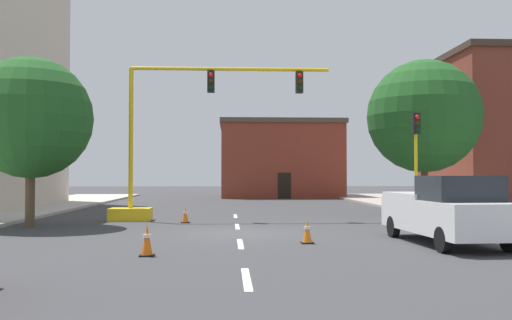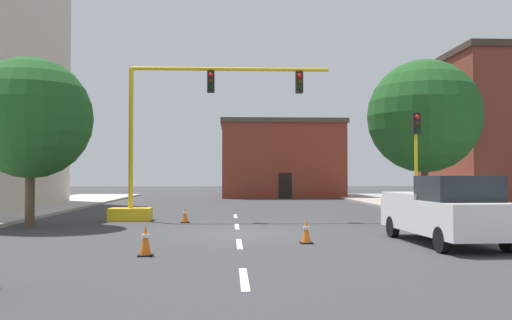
{
  "view_description": "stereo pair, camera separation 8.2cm",
  "coord_description": "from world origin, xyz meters",
  "px_view_note": "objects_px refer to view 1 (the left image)",
  "views": [
    {
      "loc": [
        -0.36,
        -19.38,
        2.01
      ],
      "look_at": [
        0.95,
        6.87,
        2.71
      ],
      "focal_mm": 39.29,
      "sensor_mm": 36.0,
      "label": 1
    },
    {
      "loc": [
        -0.28,
        -19.39,
        2.01
      ],
      "look_at": [
        0.95,
        6.87,
        2.71
      ],
      "focal_mm": 39.29,
      "sensor_mm": 36.0,
      "label": 2
    }
  ],
  "objects_px": {
    "pickup_truck_white": "(446,211)",
    "traffic_cone_roadside_c": "(307,232)",
    "traffic_cone_roadside_b": "(147,241)",
    "tree_left_near": "(31,118)",
    "tree_right_mid": "(424,116)",
    "traffic_cone_roadside_a": "(185,215)",
    "traffic_signal_gantry": "(160,169)",
    "traffic_light_pole_right": "(416,141)"
  },
  "relations": [
    {
      "from": "tree_right_mid",
      "to": "traffic_cone_roadside_c",
      "type": "bearing_deg",
      "value": -123.13
    },
    {
      "from": "tree_right_mid",
      "to": "traffic_cone_roadside_a",
      "type": "distance_m",
      "value": 13.57
    },
    {
      "from": "traffic_signal_gantry",
      "to": "pickup_truck_white",
      "type": "relative_size",
      "value": 1.77
    },
    {
      "from": "pickup_truck_white",
      "to": "traffic_cone_roadside_a",
      "type": "bearing_deg",
      "value": 136.94
    },
    {
      "from": "traffic_signal_gantry",
      "to": "tree_left_near",
      "type": "bearing_deg",
      "value": -149.22
    },
    {
      "from": "traffic_light_pole_right",
      "to": "pickup_truck_white",
      "type": "relative_size",
      "value": 0.87
    },
    {
      "from": "traffic_signal_gantry",
      "to": "traffic_cone_roadside_a",
      "type": "xyz_separation_m",
      "value": [
        1.23,
        -1.31,
        -1.96
      ]
    },
    {
      "from": "traffic_light_pole_right",
      "to": "traffic_cone_roadside_c",
      "type": "distance_m",
      "value": 10.79
    },
    {
      "from": "traffic_signal_gantry",
      "to": "pickup_truck_white",
      "type": "xyz_separation_m",
      "value": [
        9.36,
        -8.91,
        -1.31
      ]
    },
    {
      "from": "tree_right_mid",
      "to": "traffic_signal_gantry",
      "type": "bearing_deg",
      "value": -165.81
    },
    {
      "from": "tree_left_near",
      "to": "tree_right_mid",
      "type": "xyz_separation_m",
      "value": [
        17.76,
        6.09,
        0.8
      ]
    },
    {
      "from": "traffic_signal_gantry",
      "to": "traffic_cone_roadside_a",
      "type": "distance_m",
      "value": 2.65
    },
    {
      "from": "traffic_cone_roadside_c",
      "to": "traffic_signal_gantry",
      "type": "bearing_deg",
      "value": 121.97
    },
    {
      "from": "traffic_cone_roadside_b",
      "to": "pickup_truck_white",
      "type": "bearing_deg",
      "value": 13.48
    },
    {
      "from": "traffic_light_pole_right",
      "to": "traffic_cone_roadside_c",
      "type": "xyz_separation_m",
      "value": [
        -6.1,
        -8.31,
        -3.18
      ]
    },
    {
      "from": "traffic_cone_roadside_a",
      "to": "traffic_signal_gantry",
      "type": "bearing_deg",
      "value": 133.23
    },
    {
      "from": "traffic_cone_roadside_c",
      "to": "pickup_truck_white",
      "type": "bearing_deg",
      "value": -4.93
    },
    {
      "from": "tree_right_mid",
      "to": "traffic_cone_roadside_c",
      "type": "relative_size",
      "value": 11.12
    },
    {
      "from": "traffic_cone_roadside_a",
      "to": "traffic_cone_roadside_c",
      "type": "relative_size",
      "value": 0.93
    },
    {
      "from": "traffic_signal_gantry",
      "to": "tree_right_mid",
      "type": "relative_size",
      "value": 1.22
    },
    {
      "from": "pickup_truck_white",
      "to": "traffic_cone_roadside_b",
      "type": "bearing_deg",
      "value": -166.52
    },
    {
      "from": "traffic_signal_gantry",
      "to": "traffic_light_pole_right",
      "type": "height_order",
      "value": "traffic_signal_gantry"
    },
    {
      "from": "traffic_light_pole_right",
      "to": "tree_left_near",
      "type": "xyz_separation_m",
      "value": [
        -16.11,
        -2.53,
        0.71
      ]
    },
    {
      "from": "traffic_signal_gantry",
      "to": "tree_left_near",
      "type": "height_order",
      "value": "traffic_signal_gantry"
    },
    {
      "from": "traffic_signal_gantry",
      "to": "traffic_light_pole_right",
      "type": "relative_size",
      "value": 2.02
    },
    {
      "from": "tree_right_mid",
      "to": "pickup_truck_white",
      "type": "distance_m",
      "value": 13.4
    },
    {
      "from": "traffic_signal_gantry",
      "to": "traffic_cone_roadside_c",
      "type": "bearing_deg",
      "value": -58.03
    },
    {
      "from": "traffic_cone_roadside_b",
      "to": "traffic_cone_roadside_c",
      "type": "bearing_deg",
      "value": 28.48
    },
    {
      "from": "pickup_truck_white",
      "to": "traffic_signal_gantry",
      "type": "bearing_deg",
      "value": 136.43
    },
    {
      "from": "tree_left_near",
      "to": "traffic_cone_roadside_a",
      "type": "height_order",
      "value": "tree_left_near"
    },
    {
      "from": "traffic_cone_roadside_a",
      "to": "traffic_cone_roadside_b",
      "type": "distance_m",
      "value": 9.61
    },
    {
      "from": "pickup_truck_white",
      "to": "traffic_cone_roadside_c",
      "type": "bearing_deg",
      "value": 175.07
    },
    {
      "from": "traffic_light_pole_right",
      "to": "traffic_cone_roadside_c",
      "type": "bearing_deg",
      "value": -126.29
    },
    {
      "from": "pickup_truck_white",
      "to": "traffic_light_pole_right",
      "type": "bearing_deg",
      "value": 76.48
    },
    {
      "from": "traffic_light_pole_right",
      "to": "tree_left_near",
      "type": "bearing_deg",
      "value": -171.08
    },
    {
      "from": "traffic_cone_roadside_b",
      "to": "traffic_cone_roadside_c",
      "type": "distance_m",
      "value": 4.93
    },
    {
      "from": "tree_right_mid",
      "to": "traffic_cone_roadside_a",
      "type": "xyz_separation_m",
      "value": [
        -11.86,
        -4.62,
        -4.7
      ]
    },
    {
      "from": "traffic_signal_gantry",
      "to": "tree_left_near",
      "type": "distance_m",
      "value": 5.77
    },
    {
      "from": "pickup_truck_white",
      "to": "traffic_cone_roadside_b",
      "type": "xyz_separation_m",
      "value": [
        -8.35,
        -2.0,
        -0.59
      ]
    },
    {
      "from": "traffic_cone_roadside_c",
      "to": "traffic_cone_roadside_b",
      "type": "bearing_deg",
      "value": -151.52
    },
    {
      "from": "traffic_cone_roadside_b",
      "to": "traffic_cone_roadside_c",
      "type": "height_order",
      "value": "traffic_cone_roadside_b"
    },
    {
      "from": "tree_right_mid",
      "to": "traffic_light_pole_right",
      "type": "bearing_deg",
      "value": -114.77
    }
  ]
}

